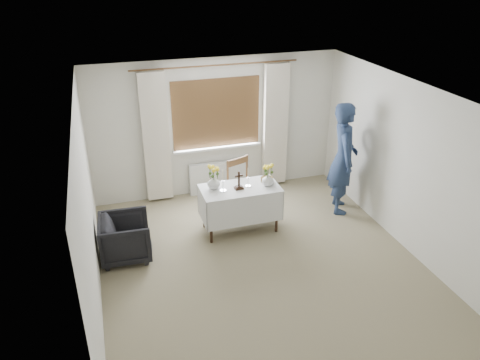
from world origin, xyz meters
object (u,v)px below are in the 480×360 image
Objects in this scene: person at (343,158)px; armchair at (126,238)px; wooden_cross at (239,180)px; flower_vase_right at (268,180)px; altar_table at (240,209)px; flower_vase_left at (214,183)px; wooden_chair at (245,189)px.

armchair is at bearing 115.19° from person.
wooden_cross is 1.54× the size of flower_vase_right.
flower_vase_right reaches higher than altar_table.
altar_table is at bearing 113.67° from person.
flower_vase_right is at bearing 116.94° from person.
flower_vase_left is (-2.26, -0.06, -0.10)m from person.
armchair is at bearing 177.50° from wooden_chair.
flower_vase_left is at bearing -74.16° from armchair.
flower_vase_right is (0.47, -0.01, -0.05)m from wooden_cross.
altar_table is 4.14× the size of wooden_cross.
person is 9.14× the size of flower_vase_left.
wooden_chair is (0.20, 0.39, 0.13)m from altar_table.
armchair is 3.73× the size of flower_vase_right.
altar_table is 0.46m from wooden_chair.
wooden_chair is at bearing 118.79° from flower_vase_right.
person is (1.66, -0.25, 0.46)m from wooden_chair.
person reaches higher than wooden_chair.
altar_table is 1.84m from armchair.
wooden_chair is 2.13m from armchair.
flower_vase_right is (0.84, -0.14, -0.01)m from flower_vase_left.
wooden_cross is 1.42× the size of flower_vase_left.
altar_table is 5.87× the size of flower_vase_left.
wooden_chair reaches higher than altar_table.
wooden_cross is 0.48m from flower_vase_right.
armchair is at bearing -177.93° from wooden_cross.
person is at bearing 4.46° from altar_table.
person is at bearing -81.19° from armchair.
person reaches higher than armchair.
wooden_cross reaches higher than wooden_chair.
altar_table is 0.64m from flower_vase_left.
armchair is (-1.82, -0.24, -0.05)m from altar_table.
flower_vase_left is 0.86m from flower_vase_right.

